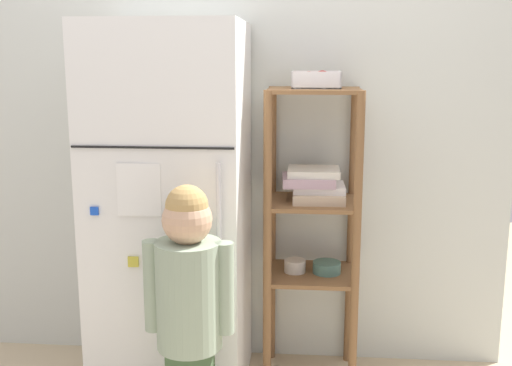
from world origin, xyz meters
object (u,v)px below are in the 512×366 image
at_px(refrigerator, 172,212).
at_px(pantry_shelf_unit, 313,209).
at_px(child_standing, 189,294).
at_px(fruit_bin, 316,80).

bearing_deg(refrigerator, pantry_shelf_unit, 10.86).
distance_m(child_standing, pantry_shelf_unit, 0.76).
bearing_deg(pantry_shelf_unit, child_standing, -127.09).
xyz_separation_m(child_standing, fruit_bin, (0.45, 0.60, 0.74)).
xyz_separation_m(refrigerator, pantry_shelf_unit, (0.61, 0.12, -0.00)).
xyz_separation_m(refrigerator, child_standing, (0.16, -0.47, -0.18)).
distance_m(pantry_shelf_unit, fruit_bin, 0.56).
height_order(refrigerator, pantry_shelf_unit, refrigerator).
relative_size(pantry_shelf_unit, fruit_bin, 6.44).
height_order(child_standing, pantry_shelf_unit, pantry_shelf_unit).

